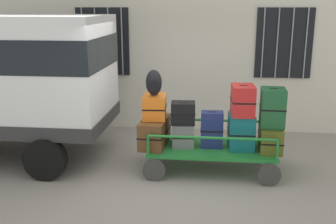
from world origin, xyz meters
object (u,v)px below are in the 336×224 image
(suitcase_left_bottom, at_px, (155,132))
(suitcase_left_middle, at_px, (155,107))
(suitcase_midleft_middle, at_px, (183,113))
(suitcase_midright_bottom, at_px, (241,131))
(suitcase_right_bottom, at_px, (270,137))
(luggage_cart, at_px, (211,150))
(suitcase_midright_middle, at_px, (243,100))
(backpack, at_px, (154,83))
(suitcase_center_bottom, at_px, (212,129))
(suitcase_right_middle, at_px, (273,107))
(suitcase_midleft_bottom, at_px, (183,134))

(suitcase_left_bottom, height_order, suitcase_left_middle, suitcase_left_middle)
(suitcase_midleft_middle, relative_size, suitcase_midright_bottom, 0.72)
(suitcase_midleft_middle, bearing_deg, suitcase_right_bottom, 1.18)
(luggage_cart, xyz_separation_m, suitcase_left_middle, (-0.99, 0.03, 0.75))
(luggage_cart, distance_m, suitcase_midleft_middle, 0.83)
(suitcase_midright_middle, bearing_deg, backpack, -179.92)
(luggage_cart, height_order, suitcase_midleft_middle, suitcase_midleft_middle)
(luggage_cart, height_order, suitcase_midright_middle, suitcase_midright_middle)
(suitcase_midright_bottom, distance_m, suitcase_right_bottom, 0.50)
(suitcase_midleft_middle, bearing_deg, luggage_cart, 1.81)
(suitcase_center_bottom, distance_m, suitcase_midright_bottom, 0.50)
(backpack, bearing_deg, suitcase_right_middle, 0.51)
(suitcase_left_middle, distance_m, suitcase_midright_bottom, 1.54)
(suitcase_midright_middle, xyz_separation_m, suitcase_right_middle, (0.50, 0.02, -0.12))
(suitcase_midleft_bottom, height_order, suitcase_center_bottom, suitcase_center_bottom)
(suitcase_midleft_bottom, relative_size, suitcase_midleft_middle, 1.22)
(suitcase_center_bottom, bearing_deg, suitcase_midright_middle, -3.70)
(suitcase_midleft_bottom, relative_size, suitcase_right_middle, 0.81)
(suitcase_midleft_middle, distance_m, suitcase_right_bottom, 1.54)
(suitcase_midright_bottom, bearing_deg, suitcase_center_bottom, 179.45)
(suitcase_center_bottom, distance_m, backpack, 1.28)
(suitcase_midleft_bottom, bearing_deg, suitcase_center_bottom, -4.27)
(suitcase_left_middle, relative_size, suitcase_midleft_bottom, 1.02)
(luggage_cart, bearing_deg, suitcase_right_bottom, 0.86)
(suitcase_midright_middle, bearing_deg, suitcase_midright_bottom, 90.00)
(suitcase_left_middle, relative_size, suitcase_right_middle, 0.82)
(luggage_cart, distance_m, suitcase_right_bottom, 1.03)
(suitcase_left_bottom, height_order, suitcase_midright_middle, suitcase_midright_middle)
(suitcase_midleft_bottom, distance_m, suitcase_center_bottom, 0.51)
(suitcase_midright_bottom, bearing_deg, backpack, -178.87)
(luggage_cart, xyz_separation_m, suitcase_midright_bottom, (0.50, -0.01, 0.37))
(suitcase_midleft_bottom, relative_size, suitcase_midright_middle, 0.97)
(suitcase_center_bottom, distance_m, suitcase_midright_middle, 0.73)
(suitcase_center_bottom, relative_size, suitcase_midright_middle, 1.16)
(suitcase_midleft_bottom, distance_m, suitcase_midleft_middle, 0.40)
(suitcase_left_bottom, xyz_separation_m, suitcase_midright_middle, (1.49, -0.03, 0.61))
(suitcase_midright_bottom, relative_size, suitcase_midright_middle, 1.10)
(suitcase_left_middle, bearing_deg, suitcase_midright_middle, -2.24)
(suitcase_right_bottom, bearing_deg, suitcase_center_bottom, -179.11)
(luggage_cart, bearing_deg, suitcase_midleft_bottom, 175.78)
(suitcase_left_bottom, distance_m, suitcase_midleft_bottom, 0.50)
(suitcase_midleft_bottom, relative_size, suitcase_center_bottom, 0.84)
(luggage_cart, xyz_separation_m, suitcase_midleft_middle, (-0.50, -0.02, 0.67))
(luggage_cart, height_order, suitcase_center_bottom, suitcase_center_bottom)
(backpack, bearing_deg, suitcase_left_bottom, 85.43)
(suitcase_left_bottom, relative_size, suitcase_midright_middle, 1.67)
(suitcase_midleft_middle, relative_size, suitcase_center_bottom, 0.69)
(suitcase_left_bottom, bearing_deg, suitcase_right_bottom, 0.41)
(backpack, bearing_deg, suitcase_midleft_middle, 2.17)
(suitcase_right_bottom, bearing_deg, suitcase_midleft_middle, -178.82)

